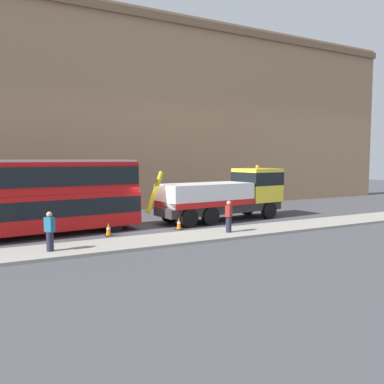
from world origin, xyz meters
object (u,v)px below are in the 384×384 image
double_decker_bus (36,195)px  traffic_cone_near_bus (109,230)px  recovery_tow_truck (227,194)px  traffic_cone_midway (179,224)px  pedestrian_onlooker (50,232)px  pedestrian_bystander (229,217)px

double_decker_bus → traffic_cone_near_bus: bearing=-31.7°
traffic_cone_near_bus → recovery_tow_truck: bearing=11.1°
double_decker_bus → traffic_cone_midway: bearing=-18.6°
pedestrian_onlooker → traffic_cone_midway: (7.54, 2.80, -0.64)m
recovery_tow_truck → pedestrian_bystander: bearing=-127.7°
double_decker_bus → pedestrian_onlooker: double_decker_bus is taller
recovery_tow_truck → traffic_cone_near_bus: bearing=-174.6°
double_decker_bus → pedestrian_bystander: (9.16, -4.45, -1.25)m
pedestrian_onlooker → pedestrian_bystander: 9.19m
pedestrian_onlooker → pedestrian_bystander: same height
recovery_tow_truck → traffic_cone_midway: recovery_tow_truck is taller
double_decker_bus → traffic_cone_midway: double_decker_bus is taller
traffic_cone_near_bus → traffic_cone_midway: bearing=-1.1°
recovery_tow_truck → pedestrian_bystander: recovery_tow_truck is taller
recovery_tow_truck → pedestrian_onlooker: recovery_tow_truck is taller
double_decker_bus → pedestrian_bystander: size_ratio=6.55×
recovery_tow_truck → traffic_cone_near_bus: 8.89m
traffic_cone_near_bus → pedestrian_onlooker: bearing=-139.7°
double_decker_bus → traffic_cone_near_bus: 4.19m
pedestrian_bystander → traffic_cone_near_bus: 6.48m
pedestrian_onlooker → traffic_cone_near_bus: pedestrian_onlooker is taller
pedestrian_onlooker → traffic_cone_midway: pedestrian_onlooker is taller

